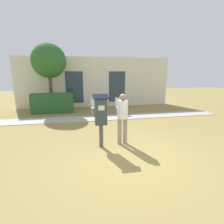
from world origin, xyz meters
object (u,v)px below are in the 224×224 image
(parking_meter, at_px, (101,114))
(outdoor_chair_left, at_px, (95,105))
(outdoor_chair_middle, at_px, (120,105))
(person_standing, at_px, (123,115))

(parking_meter, bearing_deg, outdoor_chair_left, 86.30)
(parking_meter, xyz_separation_m, outdoor_chair_left, (0.27, 4.11, -0.49))
(parking_meter, bearing_deg, outdoor_chair_middle, 68.87)
(person_standing, bearing_deg, outdoor_chair_middle, 79.27)
(outdoor_chair_left, xyz_separation_m, outdoor_chair_middle, (1.30, -0.05, 0.00))
(outdoor_chair_middle, bearing_deg, person_standing, -103.32)
(person_standing, relative_size, outdoor_chair_middle, 1.76)
(person_standing, distance_m, outdoor_chair_middle, 4.06)
(person_standing, bearing_deg, parking_meter, -167.93)
(outdoor_chair_left, distance_m, outdoor_chair_middle, 1.30)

